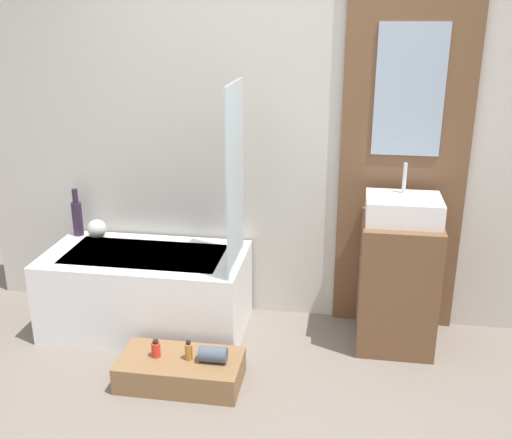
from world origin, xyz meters
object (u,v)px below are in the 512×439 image
object	(u,v)px
vase_tall_dark	(77,216)
bottle_soap_secondary	(189,351)
bottle_soap_primary	(156,349)
vase_round_light	(97,229)
sink	(403,209)
bathtub	(147,291)
wooden_step_bench	(181,370)

from	to	relation	value
vase_tall_dark	bottle_soap_secondary	size ratio (longest dim) A/B	2.86
bottle_soap_primary	bottle_soap_secondary	bearing A→B (deg)	0.00
vase_round_light	bottle_soap_primary	xyz separation A→B (m)	(0.67, -0.81, -0.40)
sink	vase_round_light	world-z (taller)	sink
bathtub	wooden_step_bench	world-z (taller)	bathtub
bottle_soap_primary	bottle_soap_secondary	world-z (taller)	bottle_soap_secondary
bathtub	vase_tall_dark	bearing A→B (deg)	155.63
bottle_soap_secondary	bathtub	bearing A→B (deg)	127.16
vase_round_light	bathtub	bearing A→B (deg)	-28.58
bathtub	sink	world-z (taller)	sink
wooden_step_bench	vase_tall_dark	world-z (taller)	vase_tall_dark
bathtub	bottle_soap_secondary	bearing A→B (deg)	-52.84
sink	bottle_soap_secondary	size ratio (longest dim) A/B	3.78
vase_tall_dark	vase_round_light	xyz separation A→B (m)	(0.15, -0.03, -0.07)
vase_round_light	bottle_soap_primary	size ratio (longest dim) A/B	1.26
bathtub	bottle_soap_primary	world-z (taller)	bathtub
sink	vase_tall_dark	bearing A→B (deg)	175.29
wooden_step_bench	vase_tall_dark	bearing A→B (deg)	138.72
sink	vase_tall_dark	distance (m)	2.22
vase_tall_dark	bottle_soap_primary	distance (m)	1.27
vase_round_light	bottle_soap_secondary	xyz separation A→B (m)	(0.86, -0.81, -0.39)
bottle_soap_primary	wooden_step_bench	bearing A→B (deg)	0.00
bathtub	vase_tall_dark	world-z (taller)	vase_tall_dark
vase_round_light	bottle_soap_primary	world-z (taller)	vase_round_light
bottle_soap_secondary	vase_tall_dark	bearing A→B (deg)	140.23
vase_tall_dark	bottle_soap_secondary	world-z (taller)	vase_tall_dark
wooden_step_bench	vase_tall_dark	distance (m)	1.41
vase_tall_dark	bottle_soap_primary	size ratio (longest dim) A/B	3.24
sink	vase_round_light	xyz separation A→B (m)	(-2.05, 0.15, -0.30)
vase_round_light	wooden_step_bench	bearing A→B (deg)	-45.15
vase_tall_dark	bottle_soap_primary	bearing A→B (deg)	-45.82
wooden_step_bench	bottle_soap_secondary	xyz separation A→B (m)	(0.05, 0.00, 0.13)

